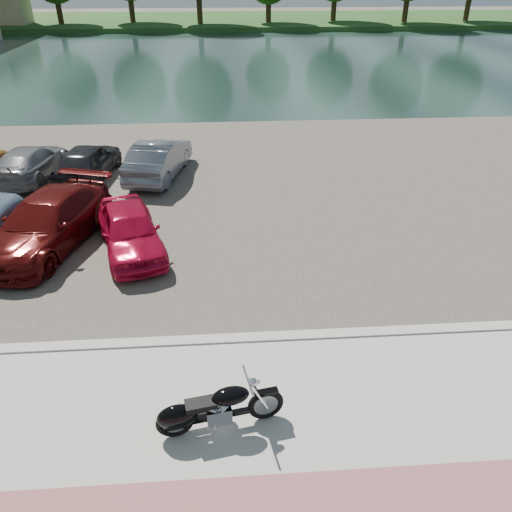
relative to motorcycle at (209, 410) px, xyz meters
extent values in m
plane|color=#595447|center=(1.24, 0.47, -0.56)|extent=(200.00, 200.00, 0.00)
cube|color=#B2B0A8|center=(1.24, -0.53, -0.51)|extent=(60.00, 6.00, 0.10)
cube|color=#B2B0A8|center=(1.24, 2.47, -0.49)|extent=(60.00, 0.30, 0.14)
cube|color=#3C3730|center=(1.24, 11.47, -0.54)|extent=(60.00, 18.00, 0.04)
cube|color=#172A27|center=(1.24, 40.47, -0.56)|extent=(120.00, 40.00, 0.00)
cube|color=#204719|center=(1.24, 72.47, -0.26)|extent=(120.00, 24.00, 0.60)
cylinder|color=#342612|center=(-19.76, 66.47, 2.51)|extent=(0.70, 0.70, 4.95)
cylinder|color=#342612|center=(7.24, 66.47, 2.29)|extent=(0.70, 0.70, 4.50)
cylinder|color=#342612|center=(16.24, 67.87, 2.51)|extent=(0.70, 0.70, 4.95)
cylinder|color=#342612|center=(25.24, 65.07, 2.74)|extent=(0.70, 0.70, 5.40)
torus|color=black|center=(1.03, 0.18, -0.12)|extent=(0.69, 0.24, 0.68)
torus|color=black|center=(-0.60, -0.11, -0.12)|extent=(0.69, 0.24, 0.68)
cylinder|color=#B2B2B7|center=(1.03, 0.18, -0.12)|extent=(0.46, 0.14, 0.46)
cylinder|color=#B2B2B7|center=(-0.60, -0.11, -0.12)|extent=(0.46, 0.14, 0.46)
cylinder|color=silver|center=(0.91, 0.06, 0.18)|extent=(0.33, 0.11, 0.63)
cylinder|color=silver|center=(0.87, 0.25, 0.18)|extent=(0.33, 0.11, 0.63)
cylinder|color=silver|center=(0.70, 0.12, 0.57)|extent=(0.17, 0.74, 0.04)
sphere|color=silver|center=(0.80, 0.14, 0.49)|extent=(0.19, 0.19, 0.16)
sphere|color=silver|center=(0.87, 0.15, 0.49)|extent=(0.13, 0.13, 0.11)
cube|color=black|center=(1.03, 0.18, 0.19)|extent=(0.47, 0.22, 0.06)
cube|color=black|center=(0.22, 0.03, -0.18)|extent=(1.20, 0.31, 0.08)
cube|color=silver|center=(0.17, 0.02, -0.11)|extent=(0.50, 0.39, 0.34)
cylinder|color=silver|center=(0.27, 0.04, 0.09)|extent=(0.27, 0.22, 0.27)
cylinder|color=silver|center=(0.07, 0.01, 0.09)|extent=(0.27, 0.22, 0.27)
ellipsoid|color=black|center=(0.39, 0.06, 0.26)|extent=(0.73, 0.47, 0.32)
cube|color=black|center=(-0.13, -0.03, 0.20)|extent=(0.59, 0.37, 0.10)
ellipsoid|color=black|center=(-0.55, -0.10, 0.00)|extent=(0.78, 0.46, 0.50)
cube|color=black|center=(-0.60, -0.11, -0.07)|extent=(0.43, 0.25, 0.30)
cylinder|color=silver|center=(-0.16, 0.13, -0.24)|extent=(1.10, 0.28, 0.09)
cylinder|color=silver|center=(-0.16, 0.13, -0.16)|extent=(1.10, 0.28, 0.09)
cylinder|color=#B2B2B7|center=(0.10, -0.17, -0.33)|extent=(0.05, 0.14, 0.22)
imported|color=#4D0B0B|center=(-4.81, 7.31, 0.23)|extent=(3.47, 5.57, 1.50)
imported|color=#B70C31|center=(-2.34, 6.80, 0.16)|extent=(2.68, 4.27, 1.36)
imported|color=gray|center=(-7.09, 12.98, 0.11)|extent=(2.24, 4.52, 1.26)
imported|color=black|center=(-4.83, 12.80, 0.16)|extent=(2.22, 4.23, 1.37)
imported|color=slate|center=(-2.08, 12.79, 0.21)|extent=(2.43, 4.64, 1.45)
camera|label=1|loc=(0.39, -6.26, 6.83)|focal=35.00mm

